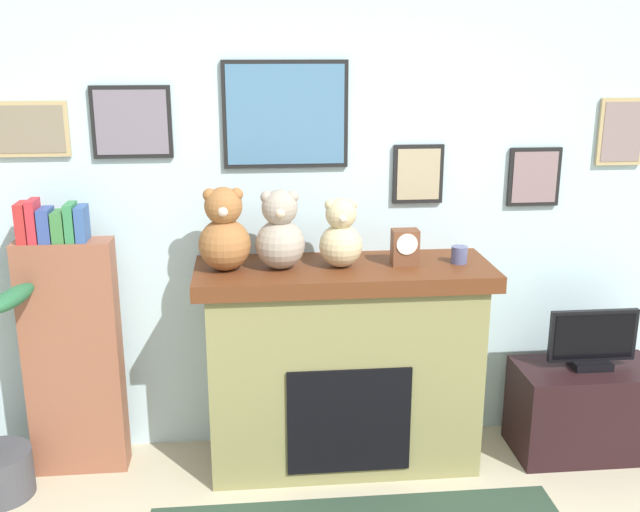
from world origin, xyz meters
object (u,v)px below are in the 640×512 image
Objects in this scene: bookshelf at (72,350)px; television at (592,341)px; mantel_clock at (405,247)px; teddy_bear_tan at (341,236)px; fireplace at (343,364)px; teddy_bear_brown at (280,233)px; teddy_bear_grey at (224,233)px; candle_jar at (459,255)px; tv_stand at (585,409)px.

bookshelf is 3.05× the size of television.
teddy_bear_tan reaches higher than mantel_clock.
fireplace is 3.79× the size of teddy_bear_brown.
teddy_bear_brown is (0.27, 0.00, -0.01)m from teddy_bear_grey.
teddy_bear_grey is 0.56m from teddy_bear_tan.
mantel_clock is 0.52× the size of teddy_bear_tan.
teddy_bear_brown is at bearing 0.00° from teddy_bear_grey.
mantel_clock is 0.46× the size of teddy_bear_brown.
bookshelf reaches higher than candle_jar.
bookshelf is 1.20m from teddy_bear_brown.
tv_stand is at bearing -0.93° from teddy_bear_grey.
bookshelf is 1.46m from teddy_bear_tan.
television reaches higher than tv_stand.
teddy_bear_brown is at bearing 179.91° from mantel_clock.
fireplace is 1.03× the size of bookshelf.
teddy_bear_grey reaches higher than teddy_bear_brown.
teddy_bear_brown is at bearing 178.92° from tv_stand.
bookshelf is 3.67× the size of teddy_bear_brown.
mantel_clock reaches higher than fireplace.
teddy_bear_brown reaches higher than teddy_bear_tan.
teddy_bear_grey is at bearing -179.99° from teddy_bear_tan.
tv_stand is 2.21× the size of teddy_bear_tan.
candle_jar is 0.90m from teddy_bear_brown.
fireplace is at bearing 177.86° from tv_stand.
tv_stand is 1.65m from teddy_bear_tan.
teddy_bear_grey is 1.19× the size of teddy_bear_tan.
candle_jar is at bearing 177.46° from television.
bookshelf is at bearing 174.90° from teddy_bear_grey.
fireplace is at bearing 43.52° from teddy_bear_tan.
teddy_bear_brown reaches higher than candle_jar.
television is 1.15× the size of teddy_bear_grey.
teddy_bear_grey is (-1.89, 0.03, 1.01)m from tv_stand.
fireplace is at bearing 1.80° from teddy_bear_grey.
mantel_clock is 0.44× the size of teddy_bear_grey.
tv_stand is at bearing -2.44° from candle_jar.
tv_stand is 1.36m from mantel_clock.
teddy_bear_tan is (0.56, 0.00, -0.03)m from teddy_bear_grey.
mantel_clock reaches higher than candle_jar.
mantel_clock is at bearing 178.32° from tv_stand.
mantel_clock is at bearing -0.18° from teddy_bear_tan.
tv_stand is 8.79× the size of candle_jar.
teddy_bear_tan is at bearing 178.62° from television.
candle_jar is at bearing -1.76° from fireplace.
teddy_bear_tan is at bearing 0.01° from teddy_bear_brown.
mantel_clock is at bearing -3.65° from fireplace.
mantel_clock is (-0.28, -0.00, 0.05)m from candle_jar.
fireplace is 0.69m from mantel_clock.
tv_stand is 4.23× the size of mantel_clock.
bookshelf reaches higher than television.
teddy_bear_brown reaches higher than fireplace.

